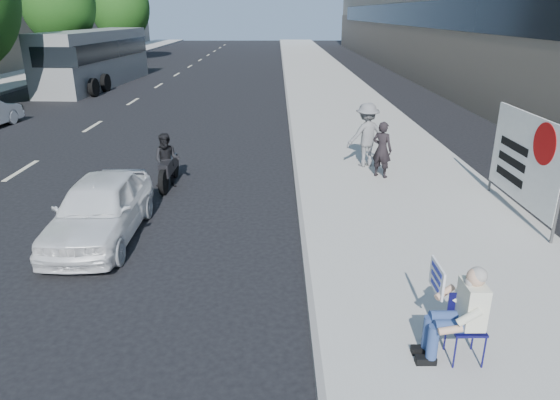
{
  "coord_description": "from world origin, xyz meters",
  "views": [
    {
      "loc": [
        0.94,
        -5.9,
        4.3
      ],
      "look_at": [
        0.99,
        3.24,
        0.86
      ],
      "focal_mm": 32.0,
      "sensor_mm": 36.0,
      "label": 1
    }
  ],
  "objects_px": {
    "jogger": "(366,135)",
    "pedestrian_woman": "(382,150)",
    "bus": "(96,59)",
    "protest_banner": "(525,159)",
    "motorcycle": "(168,163)",
    "seated_protester": "(460,309)",
    "white_sedan_near": "(100,209)"
  },
  "relations": [
    {
      "from": "jogger",
      "to": "pedestrian_woman",
      "type": "distance_m",
      "value": 1.07
    },
    {
      "from": "bus",
      "to": "protest_banner",
      "type": "bearing_deg",
      "value": -49.28
    },
    {
      "from": "protest_banner",
      "to": "motorcycle",
      "type": "distance_m",
      "value": 8.47
    },
    {
      "from": "jogger",
      "to": "protest_banner",
      "type": "bearing_deg",
      "value": 105.36
    },
    {
      "from": "jogger",
      "to": "motorcycle",
      "type": "bearing_deg",
      "value": -6.73
    },
    {
      "from": "protest_banner",
      "to": "motorcycle",
      "type": "relative_size",
      "value": 1.5
    },
    {
      "from": "seated_protester",
      "to": "motorcycle",
      "type": "bearing_deg",
      "value": 125.33
    },
    {
      "from": "pedestrian_woman",
      "to": "bus",
      "type": "bearing_deg",
      "value": -17.6
    },
    {
      "from": "pedestrian_woman",
      "to": "bus",
      "type": "height_order",
      "value": "bus"
    },
    {
      "from": "pedestrian_woman",
      "to": "protest_banner",
      "type": "bearing_deg",
      "value": 169.05
    },
    {
      "from": "protest_banner",
      "to": "white_sedan_near",
      "type": "relative_size",
      "value": 0.82
    },
    {
      "from": "seated_protester",
      "to": "protest_banner",
      "type": "xyz_separation_m",
      "value": [
        2.99,
        4.86,
        0.53
      ]
    },
    {
      "from": "white_sedan_near",
      "to": "seated_protester",
      "type": "bearing_deg",
      "value": -35.06
    },
    {
      "from": "jogger",
      "to": "motorcycle",
      "type": "distance_m",
      "value": 5.57
    },
    {
      "from": "pedestrian_woman",
      "to": "protest_banner",
      "type": "distance_m",
      "value": 3.67
    },
    {
      "from": "seated_protester",
      "to": "bus",
      "type": "distance_m",
      "value": 29.88
    },
    {
      "from": "white_sedan_near",
      "to": "protest_banner",
      "type": "bearing_deg",
      "value": 5.14
    },
    {
      "from": "motorcycle",
      "to": "white_sedan_near",
      "type": "bearing_deg",
      "value": -101.23
    },
    {
      "from": "motorcycle",
      "to": "bus",
      "type": "height_order",
      "value": "bus"
    },
    {
      "from": "jogger",
      "to": "white_sedan_near",
      "type": "distance_m",
      "value": 7.62
    },
    {
      "from": "white_sedan_near",
      "to": "motorcycle",
      "type": "distance_m",
      "value": 3.29
    },
    {
      "from": "seated_protester",
      "to": "motorcycle",
      "type": "distance_m",
      "value": 8.84
    },
    {
      "from": "seated_protester",
      "to": "jogger",
      "type": "xyz_separation_m",
      "value": [
        0.28,
        8.56,
        0.18
      ]
    },
    {
      "from": "seated_protester",
      "to": "protest_banner",
      "type": "relative_size",
      "value": 0.43
    },
    {
      "from": "pedestrian_woman",
      "to": "white_sedan_near",
      "type": "bearing_deg",
      "value": 65.51
    },
    {
      "from": "seated_protester",
      "to": "bus",
      "type": "xyz_separation_m",
      "value": [
        -13.44,
        26.68,
        0.76
      ]
    },
    {
      "from": "seated_protester",
      "to": "bus",
      "type": "height_order",
      "value": "bus"
    },
    {
      "from": "jogger",
      "to": "white_sedan_near",
      "type": "relative_size",
      "value": 0.49
    },
    {
      "from": "bus",
      "to": "motorcycle",
      "type": "bearing_deg",
      "value": -63.11
    },
    {
      "from": "jogger",
      "to": "bus",
      "type": "xyz_separation_m",
      "value": [
        -13.71,
        18.12,
        0.58
      ]
    },
    {
      "from": "jogger",
      "to": "bus",
      "type": "distance_m",
      "value": 22.73
    },
    {
      "from": "seated_protester",
      "to": "motorcycle",
      "type": "relative_size",
      "value": 0.64
    }
  ]
}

